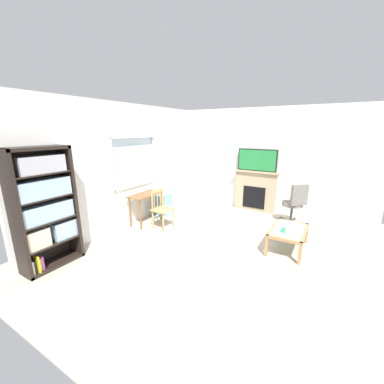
# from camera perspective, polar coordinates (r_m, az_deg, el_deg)

# --- Properties ---
(ground) EXTENTS (6.09, 6.07, 0.02)m
(ground) POSITION_cam_1_polar(r_m,az_deg,el_deg) (4.75, 8.36, -13.19)
(ground) COLOR #B2A893
(wall_back_with_window) EXTENTS (5.09, 0.15, 2.77)m
(wall_back_with_window) POSITION_cam_1_polar(r_m,az_deg,el_deg) (5.70, -15.43, 5.87)
(wall_back_with_window) COLOR silver
(wall_back_with_window) RESTS_ON ground
(wall_right) EXTENTS (0.12, 5.27, 2.77)m
(wall_right) POSITION_cam_1_polar(r_m,az_deg,el_deg) (6.75, 17.50, 7.08)
(wall_right) COLOR silver
(wall_right) RESTS_ON ground
(bookshelf) EXTENTS (0.90, 0.38, 1.96)m
(bookshelf) POSITION_cam_1_polar(r_m,az_deg,el_deg) (4.43, -31.93, -2.66)
(bookshelf) COLOR black
(bookshelf) RESTS_ON ground
(desk_under_window) EXTENTS (0.85, 0.42, 0.73)m
(desk_under_window) POSITION_cam_1_polar(r_m,az_deg,el_deg) (5.78, -11.00, -1.75)
(desk_under_window) COLOR brown
(desk_under_window) RESTS_ON ground
(wooden_chair) EXTENTS (0.45, 0.44, 0.90)m
(wooden_chair) POSITION_cam_1_polar(r_m,az_deg,el_deg) (5.46, -7.27, -3.98)
(wooden_chair) COLOR tan
(wooden_chair) RESTS_ON ground
(plastic_drawer_unit) EXTENTS (0.35, 0.40, 0.58)m
(plastic_drawer_unit) POSITION_cam_1_polar(r_m,az_deg,el_deg) (6.42, -6.98, -2.74)
(plastic_drawer_unit) COLOR #72ADDB
(plastic_drawer_unit) RESTS_ON ground
(fireplace) EXTENTS (0.26, 1.18, 1.12)m
(fireplace) POSITION_cam_1_polar(r_m,az_deg,el_deg) (6.80, 14.89, 0.28)
(fireplace) COLOR tan
(fireplace) RESTS_ON ground
(tv) EXTENTS (0.06, 1.04, 0.58)m
(tv) POSITION_cam_1_polar(r_m,az_deg,el_deg) (6.63, 15.33, 7.38)
(tv) COLOR black
(tv) RESTS_ON fireplace
(office_chair) EXTENTS (0.63, 0.59, 1.00)m
(office_chair) POSITION_cam_1_polar(r_m,az_deg,el_deg) (6.11, 23.41, -2.18)
(office_chair) COLOR slate
(office_chair) RESTS_ON ground
(coffee_table) EXTENTS (0.98, 0.60, 0.41)m
(coffee_table) POSITION_cam_1_polar(r_m,az_deg,el_deg) (4.86, 22.06, -8.84)
(coffee_table) COLOR #8C9E99
(coffee_table) RESTS_ON ground
(sippy_cup) EXTENTS (0.07, 0.07, 0.09)m
(sippy_cup) POSITION_cam_1_polar(r_m,az_deg,el_deg) (4.65, 21.04, -8.45)
(sippy_cup) COLOR #33B770
(sippy_cup) RESTS_ON coffee_table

